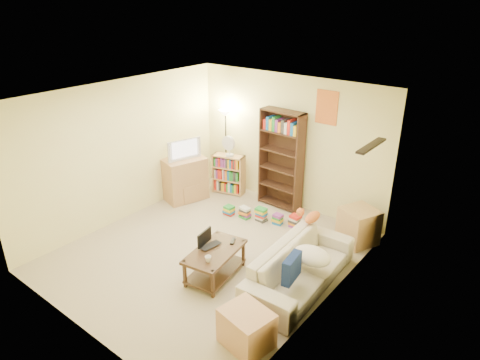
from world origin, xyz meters
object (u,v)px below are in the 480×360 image
Objects in this scene: coffee_table at (215,259)px; floor_lamp at (226,127)px; end_cabinet at (247,328)px; television at (183,149)px; tabby_cat at (310,216)px; mug at (208,259)px; tv_stand at (184,178)px; laptop at (213,247)px; side_table at (359,226)px; desk_fan at (229,145)px; short_bookshelf at (229,174)px; sofa at (300,267)px; tall_bookshelf at (281,157)px.

coffee_table is 0.62× the size of floor_lamp.
television is at bearing 145.01° from end_cabinet.
mug is at bearing -112.18° from tabby_cat.
coffee_table is 2.70m from tv_stand.
laptop is at bearing -53.69° from floor_lamp.
side_table is (3.09, -0.31, -1.04)m from floor_lamp.
desk_fan is (0.57, 0.70, -0.00)m from television.
floor_lamp is at bearing 126.07° from short_bookshelf.
tabby_cat is at bearing 18.61° from sofa.
sofa is at bearing 0.26° from tv_stand.
sofa is at bearing -96.18° from side_table.
sofa is at bearing -32.83° from floor_lamp.
tv_stand is at bearing -129.33° from desk_fan.
sofa is at bearing -48.00° from tall_bookshelf.
end_cabinet is (1.16, -0.77, -0.05)m from coffee_table.
tall_bookshelf is at bearing 138.82° from tabby_cat.
short_bookshelf is (0.53, 0.74, -0.64)m from television.
coffee_table is 1.75× the size of side_table.
tv_stand is 2.00× the size of desk_fan.
side_table reaches higher than mug.
end_cabinet is at bearing -47.60° from desk_fan.
desk_fan is at bearing -167.61° from tall_bookshelf.
desk_fan is at bearing 124.27° from mug.
side_table is (0.47, 0.81, -0.37)m from tabby_cat.
desk_fan is at bearing 158.84° from tabby_cat.
end_cabinet is at bearing -47.04° from floor_lamp.
tv_stand is 0.51× the size of floor_lamp.
television reaches higher than tv_stand.
floor_lamp is (0.33, 0.90, 0.92)m from tv_stand.
coffee_table is 2.85m from short_bookshelf.
tall_bookshelf reaches higher than mug.
floor_lamp reaches higher than mug.
desk_fan is (-1.73, 2.53, 0.58)m from mug.
mug is 3.00m from television.
desk_fan is 2.95m from side_table.
tv_stand is (-2.95, 0.22, -0.24)m from tabby_cat.
laptop is at bearing -77.52° from tall_bookshelf.
television is (-2.19, 1.57, 0.77)m from coffee_table.
mug is 0.16× the size of television.
desk_fan is at bearing -58.17° from short_bookshelf.
short_bookshelf is 1.46× the size of end_cabinet.
sofa is 4.43× the size of tabby_cat.
mug is 3.13m from short_bookshelf.
coffee_table is 2.62m from tall_bookshelf.
desk_fan is (-2.68, 1.68, 0.76)m from sofa.
tall_bookshelf is (-1.28, 1.12, 0.33)m from tabby_cat.
short_bookshelf is 2.90m from side_table.
tv_stand is at bearing 70.49° from sofa.
floor_lamp is (0.33, 0.90, 0.29)m from television.
mug is 1.19m from end_cabinet.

